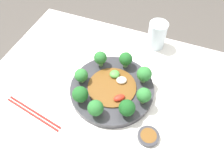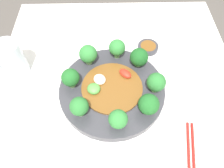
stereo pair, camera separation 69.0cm
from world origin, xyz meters
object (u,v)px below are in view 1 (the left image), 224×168
Objects in this scene: drinking_glass at (157,35)px; chopsticks at (33,113)px; stirfry_center at (114,85)px; broccoli_northwest at (127,108)px; plate at (112,89)px; broccoli_southeast at (100,58)px; sauce_dish at (148,136)px; broccoli_southwest at (144,74)px; broccoli_east at (81,75)px; broccoli_north at (96,108)px; broccoli_south at (126,59)px; broccoli_northeast at (80,94)px; broccoli_west at (144,96)px.

drinking_glass is 0.58m from chopsticks.
stirfry_center is 0.76× the size of chopsticks.
stirfry_center reaches higher than chopsticks.
broccoli_northwest reaches higher than stirfry_center.
broccoli_southeast reaches higher than plate.
broccoli_southwest is at bearing -68.33° from sauce_dish.
broccoli_southwest is 0.23m from broccoli_east.
plate reaches higher than chopsticks.
broccoli_northwest is at bearing 132.08° from stirfry_center.
broccoli_north is 1.14× the size of broccoli_east.
broccoli_north is 0.56× the size of drinking_glass.
drinking_glass is (-0.08, -0.18, -0.01)m from broccoli_south.
broccoli_northeast is 0.18m from broccoli_southeast.
broccoli_southwest is 0.22m from sauce_dish.
stirfry_center is at bearing -13.08° from broccoli_west.
broccoli_north is at bearing 60.88° from broccoli_southwest.
broccoli_east is 0.88× the size of broccoli_southeast.
chopsticks is at bearing 19.05° from broccoli_northwest.
broccoli_northwest is at bearing -160.95° from chopsticks.
broccoli_southwest is 0.59× the size of drinking_glass.
broccoli_southwest is at bearing 92.76° from drinking_glass.
sauce_dish is at bearing 142.07° from stirfry_center.
broccoli_south reaches higher than broccoli_east.
broccoli_north reaches higher than plate.
broccoli_north is 0.13m from stirfry_center.
stirfry_center is (-0.12, -0.02, -0.03)m from broccoli_east.
broccoli_east reaches higher than chopsticks.
plate is 4.53× the size of broccoli_southwest.
broccoli_northeast is at bearing 90.84° from broccoli_southeast.
drinking_glass reaches higher than sauce_dish.
sauce_dish is at bearing 124.15° from broccoli_south.
plate is at bearing -173.62° from broccoli_east.
broccoli_northwest is 0.36× the size of stirfry_center.
broccoli_northwest is 0.11m from sauce_dish.
broccoli_south is 0.28× the size of chopsticks.
broccoli_northwest is at bearing 59.15° from broccoli_west.
plate is 0.13m from broccoli_west.
broccoli_south reaches higher than plate.
broccoli_south is at bearing -161.76° from broccoli_southeast.
broccoli_north reaches higher than broccoli_northwest.
chopsticks is at bearing 57.76° from drinking_glass.
broccoli_northeast is (0.08, 0.09, 0.05)m from plate.
broccoli_southwest is 0.24m from broccoli_northeast.
chopsticks is at bearing 58.85° from broccoli_east.
sauce_dish is (-0.18, 0.13, -0.00)m from plate.
broccoli_east is (0.21, 0.08, -0.01)m from broccoli_southwest.
sauce_dish is at bearing 158.46° from broccoli_east.
broccoli_southeast is (0.20, -0.11, -0.00)m from broccoli_west.
broccoli_northwest is 0.24m from broccoli_southeast.
sauce_dish is at bearing 172.14° from broccoli_northeast.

